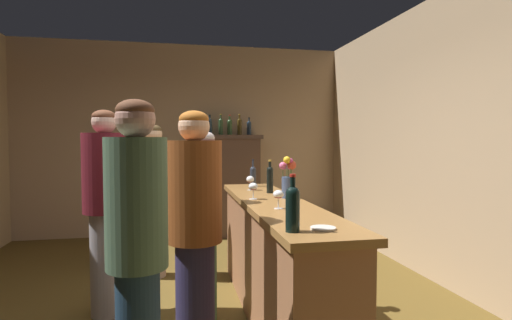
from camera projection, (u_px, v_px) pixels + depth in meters
name	position (u px, v px, depth m)	size (l,w,h in m)	color
wall_back	(184.00, 140.00, 6.49)	(5.15, 0.12, 2.99)	tan
wall_right	(485.00, 140.00, 3.63)	(0.12, 6.87, 2.99)	tan
bar_counter	(275.00, 259.00, 3.39)	(0.52, 2.70, 0.98)	#925E3D
display_cabinet	(230.00, 183.00, 6.34)	(0.97, 0.47, 1.57)	#4E3629
wine_bottle_riesling	(270.00, 178.00, 3.90)	(0.06, 0.06, 0.32)	black
wine_bottle_pinot	(293.00, 206.00, 2.25)	(0.08, 0.08, 0.32)	black
wine_bottle_malbec	(253.00, 175.00, 4.47)	(0.07, 0.07, 0.30)	#242933
wine_glass_front	(253.00, 187.00, 3.49)	(0.08, 0.08, 0.14)	white
wine_glass_mid	(278.00, 195.00, 3.01)	(0.08, 0.08, 0.14)	white
wine_glass_rear	(250.00, 180.00, 4.12)	(0.08, 0.08, 0.15)	white
flower_arrangement	(289.00, 178.00, 3.57)	(0.14, 0.13, 0.37)	#394867
cheese_plate	(323.00, 228.00, 2.32)	(0.15, 0.15, 0.01)	white
display_bottle_left	(210.00, 126.00, 6.23)	(0.07, 0.07, 0.31)	#1C2D3A
display_bottle_midleft	(221.00, 126.00, 6.27)	(0.07, 0.07, 0.33)	#2E4B28
display_bottle_center	(230.00, 126.00, 6.30)	(0.08, 0.08, 0.31)	#2E4B27
display_bottle_midright	(239.00, 126.00, 6.33)	(0.07, 0.07, 0.33)	#453412
display_bottle_right	(249.00, 127.00, 6.36)	(0.07, 0.07, 0.28)	#1F2D3B
patron_redhead	(137.00, 249.00, 2.04)	(0.31, 0.31, 1.69)	#1E354B
patron_tall	(203.00, 215.00, 3.33)	(0.30, 0.30, 1.57)	#446F51
patron_in_grey	(154.00, 193.00, 4.42)	(0.33, 0.33, 1.66)	#BCA296
patron_by_cabinet	(106.00, 203.00, 3.44)	(0.37, 0.37, 1.75)	gray
patron_near_entrance	(195.00, 230.00, 2.57)	(0.35, 0.35, 1.68)	#2B2648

